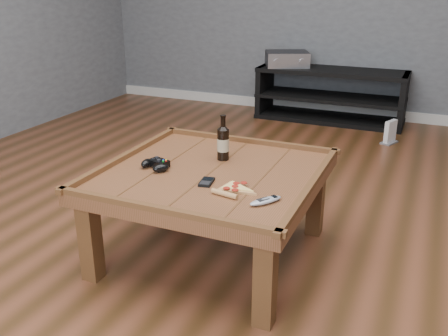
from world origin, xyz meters
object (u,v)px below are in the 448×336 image
at_px(pizza_slice, 234,189).
at_px(game_controller, 156,164).
at_px(coffee_table, 212,183).
at_px(beer_bottle, 223,142).
at_px(remote_control, 266,201).
at_px(av_receiver, 287,59).
at_px(game_console, 390,133).
at_px(media_console, 330,96).
at_px(smartphone, 207,182).

bearing_deg(pizza_slice, game_controller, 177.75).
distance_m(coffee_table, beer_bottle, 0.23).
height_order(beer_bottle, remote_control, beer_bottle).
bearing_deg(coffee_table, pizza_slice, -43.63).
bearing_deg(av_receiver, game_console, -49.73).
bearing_deg(remote_control, av_receiver, 140.72).
height_order(beer_bottle, game_controller, beer_bottle).
relative_size(remote_control, av_receiver, 0.30).
xyz_separation_m(beer_bottle, game_controller, (-0.25, -0.25, -0.07)).
relative_size(coffee_table, media_console, 0.74).
xyz_separation_m(beer_bottle, remote_control, (0.37, -0.41, -0.08)).
xyz_separation_m(media_console, av_receiver, (-0.45, -0.00, 0.32)).
bearing_deg(remote_control, game_console, 119.35).
distance_m(media_console, av_receiver, 0.55).
relative_size(media_console, pizza_slice, 5.71).
distance_m(remote_control, game_console, 2.51).
height_order(game_controller, av_receiver, av_receiver).
height_order(game_controller, game_console, game_controller).
xyz_separation_m(pizza_slice, game_console, (0.44, 2.40, -0.37)).
bearing_deg(game_controller, smartphone, 4.48).
height_order(smartphone, remote_control, remote_control).
bearing_deg(smartphone, coffee_table, 95.69).
height_order(coffee_table, media_console, media_console).
bearing_deg(smartphone, game_console, 66.56).
bearing_deg(beer_bottle, pizza_slice, -60.13).
distance_m(pizza_slice, remote_control, 0.18).
xyz_separation_m(media_console, pizza_slice, (0.18, -2.92, 0.21)).
relative_size(coffee_table, av_receiver, 2.05).
bearing_deg(game_console, coffee_table, -83.32).
distance_m(media_console, pizza_slice, 2.94).
bearing_deg(smartphone, media_console, 81.25).
bearing_deg(game_controller, beer_bottle, 62.38).
relative_size(game_controller, game_console, 0.83).
relative_size(game_controller, remote_control, 1.08).
relative_size(media_console, beer_bottle, 6.04).
bearing_deg(remote_control, coffee_table, -178.51).
height_order(media_console, remote_control, media_console).
bearing_deg(remote_control, beer_bottle, 167.51).
xyz_separation_m(game_controller, smartphone, (0.30, -0.07, -0.02)).
relative_size(beer_bottle, pizza_slice, 0.94).
height_order(smartphone, av_receiver, av_receiver).
relative_size(media_console, av_receiver, 2.79).
height_order(coffee_table, beer_bottle, beer_bottle).
height_order(beer_bottle, pizza_slice, beer_bottle).
distance_m(beer_bottle, smartphone, 0.33).
distance_m(beer_bottle, av_receiver, 2.61).
bearing_deg(game_console, media_console, 162.76).
bearing_deg(coffee_table, media_console, 90.00).
relative_size(pizza_slice, game_console, 1.24).
xyz_separation_m(pizza_slice, av_receiver, (-0.63, 2.92, 0.11)).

